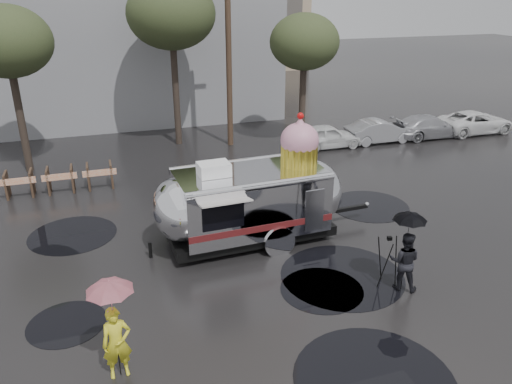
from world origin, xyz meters
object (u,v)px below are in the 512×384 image
object	(u,v)px
person_right	(404,261)
tripod	(387,256)
airstream_trailer	(253,198)
person_left	(117,343)

from	to	relation	value
person_right	tripod	xyz separation A→B (m)	(-0.32, 0.32, 0.03)
airstream_trailer	person_left	distance (m)	6.70
airstream_trailer	tripod	bearing A→B (deg)	-56.18
airstream_trailer	person_left	size ratio (longest dim) A/B	4.65
airstream_trailer	tripod	size ratio (longest dim) A/B	5.19
person_left	tripod	world-z (taller)	person_left
airstream_trailer	person_right	bearing A→B (deg)	-55.36
person_right	person_left	bearing A→B (deg)	42.95
person_right	airstream_trailer	bearing A→B (deg)	-17.15
airstream_trailer	person_right	size ratio (longest dim) A/B	4.59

